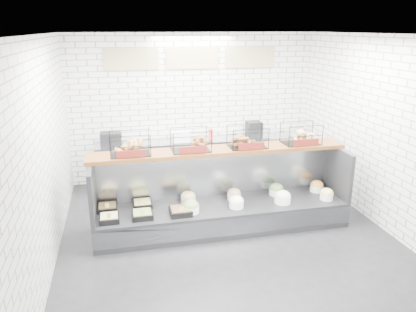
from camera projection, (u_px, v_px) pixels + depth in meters
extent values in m
plane|color=black|center=(227.00, 236.00, 6.29)|extent=(5.50, 5.50, 0.00)
cube|color=white|center=(193.00, 108.00, 8.39)|extent=(5.00, 0.02, 3.00)
cube|color=white|center=(45.00, 154.00, 5.31)|extent=(0.02, 5.50, 3.00)
cube|color=white|center=(382.00, 133.00, 6.36)|extent=(0.02, 5.50, 3.00)
cube|color=white|center=(230.00, 34.00, 5.38)|extent=(5.00, 5.50, 0.02)
cube|color=beige|center=(131.00, 59.00, 7.80)|extent=(1.05, 0.03, 0.42)
cube|color=beige|center=(193.00, 58.00, 8.06)|extent=(1.05, 0.03, 0.42)
cube|color=beige|center=(250.00, 57.00, 8.31)|extent=(1.05, 0.03, 0.42)
cube|color=black|center=(222.00, 216.00, 6.51)|extent=(4.00, 0.90, 0.40)
cube|color=#93969B|center=(230.00, 227.00, 6.10)|extent=(4.00, 0.03, 0.28)
cube|color=#93969B|center=(216.00, 172.00, 6.70)|extent=(4.00, 0.08, 0.80)
cube|color=black|center=(92.00, 192.00, 5.91)|extent=(0.06, 0.90, 0.80)
cube|color=black|center=(337.00, 171.00, 6.74)|extent=(0.06, 0.90, 0.80)
cube|color=black|center=(109.00, 219.00, 5.87)|extent=(0.28, 0.28, 0.08)
cube|color=#D2C181|center=(109.00, 216.00, 5.86)|extent=(0.24, 0.24, 0.04)
cube|color=#D2D449|center=(109.00, 216.00, 5.75)|extent=(0.06, 0.01, 0.08)
cube|color=black|center=(108.00, 208.00, 6.22)|extent=(0.29, 0.29, 0.08)
cube|color=brown|center=(107.00, 206.00, 6.21)|extent=(0.25, 0.25, 0.04)
cube|color=#D2D449|center=(107.00, 205.00, 6.09)|extent=(0.06, 0.01, 0.08)
cube|color=black|center=(142.00, 215.00, 5.99)|extent=(0.30, 0.30, 0.08)
cube|color=#859A4E|center=(142.00, 213.00, 5.98)|extent=(0.26, 0.26, 0.04)
cube|color=#D2D449|center=(143.00, 212.00, 5.86)|extent=(0.06, 0.01, 0.08)
cube|color=black|center=(142.00, 204.00, 6.34)|extent=(0.29, 0.29, 0.08)
cube|color=#EEDA79|center=(142.00, 202.00, 6.33)|extent=(0.25, 0.25, 0.04)
cube|color=#D2D449|center=(143.00, 202.00, 6.22)|extent=(0.06, 0.01, 0.08)
cube|color=black|center=(181.00, 211.00, 6.10)|extent=(0.33, 0.33, 0.08)
cube|color=brown|center=(181.00, 209.00, 6.09)|extent=(0.28, 0.28, 0.04)
cube|color=#D2D449|center=(182.00, 209.00, 5.97)|extent=(0.06, 0.01, 0.08)
cylinder|color=white|center=(191.00, 209.00, 6.15)|extent=(0.25, 0.25, 0.11)
ellipsoid|color=#678D47|center=(191.00, 205.00, 6.13)|extent=(0.24, 0.24, 0.17)
cylinder|color=white|center=(188.00, 200.00, 6.48)|extent=(0.24, 0.24, 0.11)
ellipsoid|color=#D8C585|center=(188.00, 196.00, 6.47)|extent=(0.23, 0.23, 0.16)
cylinder|color=white|center=(236.00, 204.00, 6.32)|extent=(0.23, 0.23, 0.11)
ellipsoid|color=white|center=(236.00, 201.00, 6.30)|extent=(0.22, 0.22, 0.16)
cylinder|color=white|center=(234.00, 196.00, 6.62)|extent=(0.22, 0.22, 0.11)
ellipsoid|color=tan|center=(234.00, 193.00, 6.60)|extent=(0.22, 0.22, 0.15)
cylinder|color=white|center=(283.00, 199.00, 6.49)|extent=(0.26, 0.26, 0.11)
ellipsoid|color=silver|center=(283.00, 196.00, 6.47)|extent=(0.26, 0.26, 0.18)
cylinder|color=white|center=(276.00, 191.00, 6.80)|extent=(0.24, 0.24, 0.11)
ellipsoid|color=#668C47|center=(276.00, 188.00, 6.79)|extent=(0.24, 0.24, 0.17)
cylinder|color=white|center=(326.00, 196.00, 6.62)|extent=(0.21, 0.21, 0.11)
ellipsoid|color=#D2C46B|center=(327.00, 193.00, 6.60)|extent=(0.21, 0.21, 0.15)
cylinder|color=white|center=(317.00, 188.00, 6.95)|extent=(0.22, 0.22, 0.11)
ellipsoid|color=orange|center=(317.00, 185.00, 6.93)|extent=(0.22, 0.22, 0.15)
cube|color=#49260F|center=(219.00, 150.00, 6.40)|extent=(4.10, 0.50, 0.06)
cube|color=black|center=(130.00, 144.00, 6.05)|extent=(0.60, 0.38, 0.34)
cube|color=#5A1610|center=(131.00, 154.00, 5.89)|extent=(0.42, 0.02, 0.11)
cube|color=black|center=(191.00, 140.00, 6.24)|extent=(0.60, 0.38, 0.34)
cube|color=#5A1610|center=(193.00, 150.00, 6.08)|extent=(0.42, 0.02, 0.11)
cube|color=black|center=(248.00, 137.00, 6.43)|extent=(0.60, 0.38, 0.34)
cube|color=#5A1610|center=(251.00, 146.00, 6.28)|extent=(0.42, 0.02, 0.11)
cube|color=black|center=(301.00, 133.00, 6.63)|extent=(0.60, 0.38, 0.34)
cube|color=#5A1610|center=(306.00, 143.00, 6.47)|extent=(0.42, 0.02, 0.11)
cube|color=#93969B|center=(196.00, 160.00, 8.41)|extent=(4.00, 0.60, 0.90)
cube|color=black|center=(111.00, 138.00, 7.89)|extent=(0.40, 0.30, 0.24)
cube|color=silver|center=(181.00, 137.00, 8.14)|extent=(0.35, 0.28, 0.18)
cylinder|color=#BC372F|center=(211.00, 134.00, 8.25)|extent=(0.09, 0.09, 0.22)
cube|color=black|center=(254.00, 129.00, 8.52)|extent=(0.30, 0.30, 0.30)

